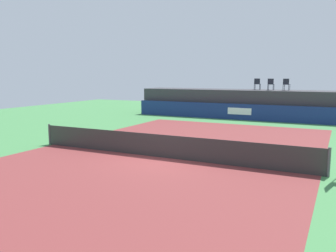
% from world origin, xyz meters
% --- Properties ---
extents(ground_plane, '(48.00, 48.00, 0.00)m').
position_xyz_m(ground_plane, '(0.00, 3.00, 0.00)').
color(ground_plane, '#3D7A42').
extents(court_inner, '(12.00, 22.00, 0.00)m').
position_xyz_m(court_inner, '(0.00, 0.00, 0.00)').
color(court_inner, maroon).
rests_on(court_inner, ground).
extents(sponsor_wall, '(18.00, 0.22, 1.20)m').
position_xyz_m(sponsor_wall, '(-0.00, 13.50, 0.60)').
color(sponsor_wall, navy).
rests_on(sponsor_wall, ground).
extents(spectator_platform, '(18.00, 2.80, 2.20)m').
position_xyz_m(spectator_platform, '(0.00, 15.30, 1.10)').
color(spectator_platform, '#38383D').
rests_on(spectator_platform, ground).
extents(spectator_chair_far_left, '(0.46, 0.46, 0.89)m').
position_xyz_m(spectator_chair_far_left, '(0.40, 15.39, 2.69)').
color(spectator_chair_far_left, '#1E232D').
rests_on(spectator_chair_far_left, spectator_platform).
extents(spectator_chair_left, '(0.45, 0.45, 0.89)m').
position_xyz_m(spectator_chair_left, '(1.48, 15.11, 2.69)').
color(spectator_chair_left, '#1E232D').
rests_on(spectator_chair_left, spectator_platform).
extents(spectator_chair_center, '(0.48, 0.48, 0.89)m').
position_xyz_m(spectator_chair_center, '(2.61, 15.21, 2.69)').
color(spectator_chair_center, '#1E232D').
rests_on(spectator_chair_center, spectator_platform).
extents(tennis_net, '(12.40, 0.02, 0.95)m').
position_xyz_m(tennis_net, '(0.00, 0.00, 0.47)').
color(tennis_net, '#2D2D2D').
rests_on(tennis_net, ground).
extents(net_post_near, '(0.10, 0.10, 1.00)m').
position_xyz_m(net_post_near, '(-6.20, 0.00, 0.50)').
color(net_post_near, '#4C4C51').
rests_on(net_post_near, ground).
extents(net_post_far, '(0.10, 0.10, 1.00)m').
position_xyz_m(net_post_far, '(6.20, 0.00, 0.50)').
color(net_post_far, '#4C4C51').
rests_on(net_post_far, ground).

